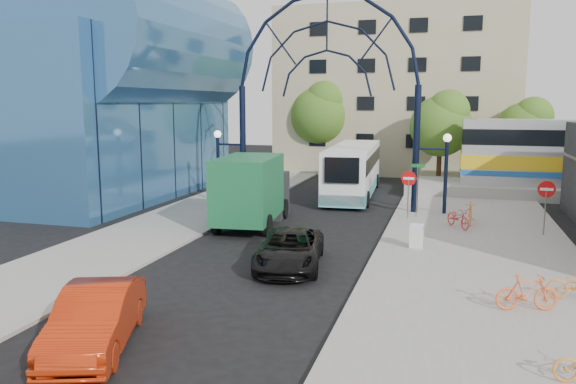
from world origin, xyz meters
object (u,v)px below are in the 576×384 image
(stop_sign, at_px, (409,183))
(bike_near_a, at_px, (458,217))
(do_not_enter_sign, at_px, (546,195))
(bike_far_b, at_px, (527,292))
(street_name_sign, at_px, (417,179))
(tree_north_a, at_px, (442,123))
(gateway_arch, at_px, (327,57))
(red_sedan, at_px, (96,318))
(black_suv, at_px, (290,249))
(city_bus, at_px, (353,169))
(green_truck, at_px, (253,191))
(sandwich_board, at_px, (416,234))
(tree_north_b, at_px, (322,112))
(tree_north_c, at_px, (527,127))
(bike_near_b, at_px, (470,213))

(stop_sign, distance_m, bike_near_a, 3.21)
(do_not_enter_sign, xyz_separation_m, bike_near_a, (-3.71, 0.52, -1.36))
(bike_far_b, bearing_deg, street_name_sign, 1.71)
(stop_sign, xyz_separation_m, tree_north_a, (1.32, 13.93, 2.61))
(gateway_arch, height_order, red_sedan, gateway_arch)
(black_suv, bearing_deg, bike_near_a, 44.27)
(do_not_enter_sign, distance_m, city_bus, 13.93)
(do_not_enter_sign, bearing_deg, green_truck, -175.03)
(gateway_arch, height_order, sandwich_board, gateway_arch)
(sandwich_board, bearing_deg, tree_north_b, 111.59)
(tree_north_a, relative_size, red_sedan, 1.50)
(street_name_sign, distance_m, tree_north_a, 13.59)
(tree_north_b, relative_size, city_bus, 0.66)
(tree_north_c, bearing_deg, green_truck, -127.50)
(gateway_arch, relative_size, black_suv, 2.76)
(gateway_arch, height_order, black_suv, gateway_arch)
(sandwich_board, relative_size, city_bus, 0.08)
(stop_sign, height_order, bike_near_b, stop_sign)
(do_not_enter_sign, distance_m, bike_near_a, 3.99)
(street_name_sign, distance_m, bike_near_b, 3.20)
(street_name_sign, height_order, sandwich_board, street_name_sign)
(tree_north_b, bearing_deg, city_bus, -66.56)
(street_name_sign, bearing_deg, tree_north_a, 86.04)
(sandwich_board, relative_size, bike_far_b, 0.55)
(city_bus, height_order, bike_near_b, city_bus)
(street_name_sign, height_order, tree_north_b, tree_north_b)
(do_not_enter_sign, distance_m, sandwich_board, 6.85)
(stop_sign, distance_m, bike_near_b, 3.36)
(gateway_arch, bearing_deg, black_suv, -83.96)
(tree_north_a, relative_size, bike_far_b, 3.91)
(street_name_sign, distance_m, city_bus, 8.14)
(gateway_arch, xyz_separation_m, do_not_enter_sign, (11.00, -4.00, -6.58))
(tree_north_b, relative_size, bike_near_a, 4.26)
(do_not_enter_sign, xyz_separation_m, tree_north_c, (1.12, 17.93, 2.30))
(tree_north_a, height_order, bike_near_b, tree_north_a)
(gateway_arch, height_order, bike_near_b, gateway_arch)
(gateway_arch, bearing_deg, stop_sign, -22.63)
(sandwich_board, bearing_deg, tree_north_a, 88.50)
(black_suv, height_order, bike_far_b, black_suv)
(stop_sign, bearing_deg, city_bus, 119.09)
(stop_sign, xyz_separation_m, tree_north_b, (-8.68, 17.93, 3.27))
(green_truck, relative_size, red_sedan, 1.54)
(sandwich_board, xyz_separation_m, black_suv, (-4.36, -3.64, -0.06))
(gateway_arch, distance_m, tree_north_c, 18.95)
(do_not_enter_sign, relative_size, bike_near_a, 1.32)
(street_name_sign, bearing_deg, sandwich_board, -86.54)
(green_truck, height_order, bike_near_b, green_truck)
(sandwich_board, distance_m, red_sedan, 13.62)
(sandwich_board, bearing_deg, stop_sign, 97.57)
(stop_sign, distance_m, street_name_sign, 0.74)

